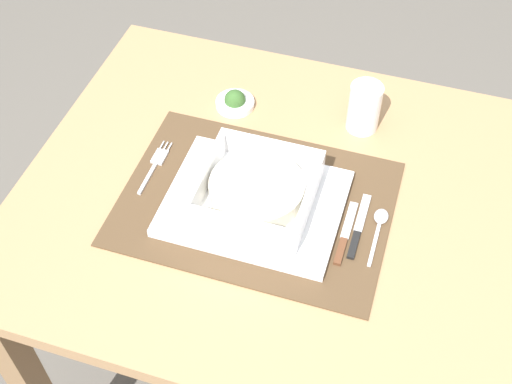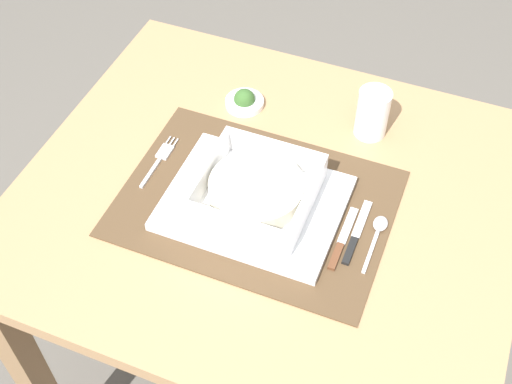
% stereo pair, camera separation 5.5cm
% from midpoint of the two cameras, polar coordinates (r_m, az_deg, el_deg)
% --- Properties ---
extents(ground_plane, '(6.00, 6.00, 0.00)m').
position_cam_midpoint_polar(ground_plane, '(1.81, 1.70, -15.65)').
color(ground_plane, '#59544C').
extents(dining_table, '(0.86, 0.75, 0.75)m').
position_cam_midpoint_polar(dining_table, '(1.26, 2.34, -3.57)').
color(dining_table, '#A37A51').
rests_on(dining_table, ground).
extents(placemat, '(0.46, 0.33, 0.00)m').
position_cam_midpoint_polar(placemat, '(1.16, 1.35, -0.95)').
color(placemat, '#4C3823').
rests_on(placemat, dining_table).
extents(serving_plate, '(0.29, 0.23, 0.02)m').
position_cam_midpoint_polar(serving_plate, '(1.14, 1.21, -0.98)').
color(serving_plate, white).
rests_on(serving_plate, placemat).
extents(porridge_bowl, '(0.19, 0.19, 0.06)m').
position_cam_midpoint_polar(porridge_bowl, '(1.12, 1.42, 0.03)').
color(porridge_bowl, white).
rests_on(porridge_bowl, serving_plate).
extents(fork, '(0.02, 0.13, 0.00)m').
position_cam_midpoint_polar(fork, '(1.23, -6.77, 2.86)').
color(fork, silver).
rests_on(fork, placemat).
extents(spoon, '(0.02, 0.12, 0.01)m').
position_cam_midpoint_polar(spoon, '(1.13, 11.64, -3.18)').
color(spoon, silver).
rests_on(spoon, placemat).
extents(butter_knife, '(0.01, 0.14, 0.01)m').
position_cam_midpoint_polar(butter_knife, '(1.12, 9.77, -3.73)').
color(butter_knife, black).
rests_on(butter_knife, placemat).
extents(bread_knife, '(0.01, 0.13, 0.01)m').
position_cam_midpoint_polar(bread_knife, '(1.11, 8.63, -4.21)').
color(bread_knife, '#59331E').
rests_on(bread_knife, placemat).
extents(drinking_glass, '(0.06, 0.06, 0.10)m').
position_cam_midpoint_polar(drinking_glass, '(1.27, 10.99, 6.33)').
color(drinking_glass, white).
rests_on(drinking_glass, dining_table).
extents(condiment_saucer, '(0.07, 0.07, 0.04)m').
position_cam_midpoint_polar(condiment_saucer, '(1.32, 0.21, 7.67)').
color(condiment_saucer, white).
rests_on(condiment_saucer, dining_table).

